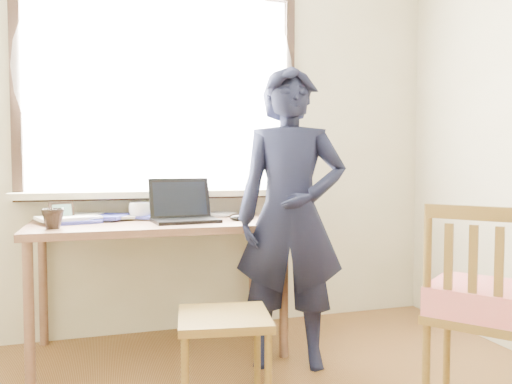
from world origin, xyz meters
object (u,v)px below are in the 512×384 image
object	(u,v)px
mug_dark	(53,219)
person	(291,217)
desk	(159,235)
work_chair	(224,328)
mug_white	(140,211)
laptop	(183,211)
side_chair	(480,303)

from	to	relation	value
mug_dark	person	xyz separation A→B (m)	(1.25, -0.23, -0.01)
desk	work_chair	bearing A→B (deg)	-74.78
mug_dark	work_chair	bearing A→B (deg)	-37.46
mug_white	work_chair	size ratio (longest dim) A/B	0.28
desk	mug_white	bearing A→B (deg)	124.32
laptop	work_chair	bearing A→B (deg)	-84.71
person	mug_white	bearing A→B (deg)	163.83
desk	person	bearing A→B (deg)	-31.05
desk	laptop	distance (m)	0.20
mug_dark	person	distance (m)	1.27
work_chair	person	bearing A→B (deg)	37.72
laptop	side_chair	world-z (taller)	laptop
desk	mug_dark	distance (m)	0.61
side_chair	desk	bearing A→B (deg)	138.07
desk	person	size ratio (longest dim) A/B	0.88
mug_white	side_chair	distance (m)	1.95
work_chair	mug_white	bearing A→B (deg)	108.61
side_chair	person	distance (m)	1.03
mug_white	person	distance (m)	0.96
mug_white	work_chair	world-z (taller)	mug_white
mug_dark	laptop	bearing A→B (deg)	11.95
mug_dark	person	size ratio (longest dim) A/B	0.07
laptop	work_chair	distance (m)	0.89
mug_dark	work_chair	distance (m)	1.09
laptop	mug_white	size ratio (longest dim) A/B	3.02
person	side_chair	bearing A→B (deg)	-31.48
laptop	person	bearing A→B (deg)	-35.37
mug_white	person	size ratio (longest dim) A/B	0.08
mug_white	person	xyz separation A→B (m)	(0.78, -0.55, -0.01)
laptop	person	xyz separation A→B (m)	(0.54, -0.38, -0.01)
laptop	side_chair	size ratio (longest dim) A/B	0.42
work_chair	person	world-z (taller)	person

